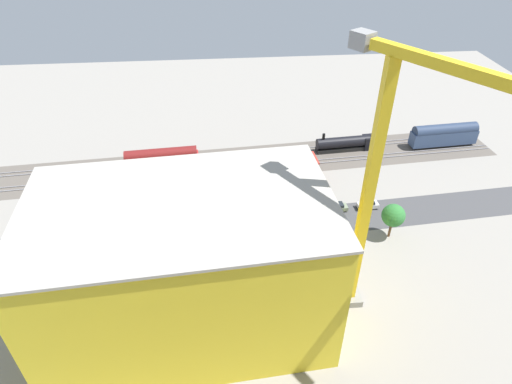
% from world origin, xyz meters
% --- Properties ---
extents(ground_plane, '(192.54, 192.54, 0.00)m').
position_xyz_m(ground_plane, '(0.00, 0.00, 0.00)').
color(ground_plane, gray).
rests_on(ground_plane, ground).
extents(rail_bed, '(121.04, 22.69, 0.01)m').
position_xyz_m(rail_bed, '(0.00, -21.27, 0.00)').
color(rail_bed, '#5B544C').
rests_on(rail_bed, ground).
extents(street_asphalt, '(120.67, 17.50, 0.01)m').
position_xyz_m(street_asphalt, '(0.00, 3.22, 0.00)').
color(street_asphalt, '#424244').
rests_on(street_asphalt, ground).
extents(track_rails, '(120.04, 16.29, 0.12)m').
position_xyz_m(track_rails, '(0.00, -21.27, 0.18)').
color(track_rails, '#9E9EA8').
rests_on(track_rails, ground).
extents(platform_canopy_near, '(55.29, 9.19, 4.54)m').
position_xyz_m(platform_canopy_near, '(13.51, -12.36, 4.30)').
color(platform_canopy_near, '#B73328').
rests_on(platform_canopy_near, ground).
extents(locomotive, '(16.09, 3.80, 5.07)m').
position_xyz_m(locomotive, '(-24.25, -24.38, 1.80)').
color(locomotive, black).
rests_on(locomotive, ground).
extents(passenger_coach, '(17.19, 4.37, 5.94)m').
position_xyz_m(passenger_coach, '(-48.74, -24.38, 3.10)').
color(passenger_coach, black).
rests_on(passenger_coach, ground).
extents(freight_coach_far, '(16.89, 4.32, 6.20)m').
position_xyz_m(freight_coach_far, '(20.87, -18.17, 3.25)').
color(freight_coach_far, black).
rests_on(freight_coach_far, ground).
extents(parked_car_0, '(4.43, 2.18, 1.74)m').
position_xyz_m(parked_car_0, '(-22.13, -0.70, 0.78)').
color(parked_car_0, black).
rests_on(parked_car_0, ground).
extents(parked_car_1, '(4.31, 2.11, 1.72)m').
position_xyz_m(parked_car_1, '(-15.65, -0.43, 0.76)').
color(parked_car_1, black).
rests_on(parked_car_1, ground).
extents(parked_car_2, '(4.78, 1.93, 1.71)m').
position_xyz_m(parked_car_2, '(-7.40, -0.42, 0.76)').
color(parked_car_2, black).
rests_on(parked_car_2, ground).
extents(parked_car_3, '(4.65, 2.18, 1.80)m').
position_xyz_m(parked_car_3, '(-1.11, -0.06, 0.80)').
color(parked_car_3, black).
rests_on(parked_car_3, ground).
extents(parked_car_4, '(4.84, 2.22, 1.70)m').
position_xyz_m(parked_car_4, '(6.59, -0.13, 0.75)').
color(parked_car_4, black).
rests_on(parked_car_4, ground).
extents(parked_car_5, '(4.12, 1.89, 1.76)m').
position_xyz_m(parked_car_5, '(13.49, -0.42, 0.78)').
color(parked_car_5, black).
rests_on(parked_car_5, ground).
extents(parked_car_6, '(4.85, 2.39, 1.61)m').
position_xyz_m(parked_car_6, '(21.35, -0.42, 0.72)').
color(parked_car_6, black).
rests_on(parked_car_6, ground).
extents(construction_building, '(40.49, 25.79, 21.85)m').
position_xyz_m(construction_building, '(12.96, 23.92, 10.92)').
color(construction_building, yellow).
rests_on(construction_building, ground).
extents(construction_roof_slab, '(41.13, 26.44, 0.40)m').
position_xyz_m(construction_roof_slab, '(12.96, 23.92, 22.05)').
color(construction_roof_slab, '#ADA89E').
rests_on(construction_roof_slab, construction_building).
extents(tower_crane, '(16.52, 24.10, 41.17)m').
position_xyz_m(tower_crane, '(-13.07, 24.29, 24.34)').
color(tower_crane, gray).
rests_on(tower_crane, ground).
extents(box_truck_0, '(9.06, 2.60, 3.50)m').
position_xyz_m(box_truck_0, '(-2.53, 5.56, 1.71)').
color(box_truck_0, black).
rests_on(box_truck_0, ground).
extents(box_truck_1, '(10.19, 3.28, 3.68)m').
position_xyz_m(box_truck_1, '(23.07, 6.17, 1.79)').
color(box_truck_1, black).
rests_on(box_truck_1, ground).
extents(box_truck_2, '(8.60, 2.71, 3.35)m').
position_xyz_m(box_truck_2, '(3.69, 6.71, 1.65)').
color(box_truck_2, black).
rests_on(box_truck_2, ground).
extents(street_tree_0, '(4.72, 4.72, 7.88)m').
position_xyz_m(street_tree_0, '(2.61, 9.19, 5.48)').
color(street_tree_0, brown).
rests_on(street_tree_0, ground).
extents(street_tree_1, '(4.04, 4.04, 6.45)m').
position_xyz_m(street_tree_1, '(11.29, 8.09, 4.40)').
color(street_tree_1, brown).
rests_on(street_tree_1, ground).
extents(street_tree_2, '(5.24, 5.24, 7.69)m').
position_xyz_m(street_tree_2, '(0.43, 7.73, 5.06)').
color(street_tree_2, brown).
rests_on(street_tree_2, ground).
extents(street_tree_3, '(5.20, 5.20, 7.10)m').
position_xyz_m(street_tree_3, '(26.07, 7.31, 4.48)').
color(street_tree_3, brown).
rests_on(street_tree_3, ground).
extents(street_tree_4, '(4.31, 4.31, 7.20)m').
position_xyz_m(street_tree_4, '(-23.56, 8.19, 5.02)').
color(street_tree_4, brown).
rests_on(street_tree_4, ground).
extents(traffic_light, '(0.50, 0.36, 7.13)m').
position_xyz_m(traffic_light, '(27.89, -1.36, 4.68)').
color(traffic_light, '#333333').
rests_on(traffic_light, ground).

